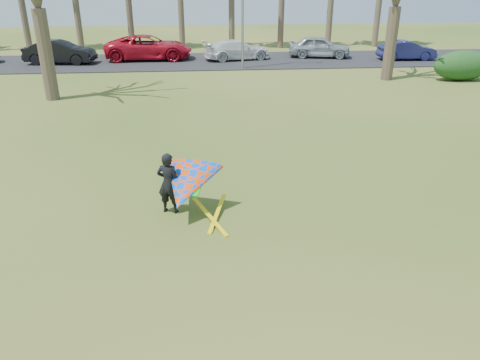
{
  "coord_description": "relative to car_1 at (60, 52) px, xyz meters",
  "views": [
    {
      "loc": [
        -0.94,
        -8.26,
        5.68
      ],
      "look_at": [
        0.0,
        2.0,
        1.1
      ],
      "focal_mm": 35.0,
      "sensor_mm": 36.0,
      "label": 1
    }
  ],
  "objects": [
    {
      "name": "ground",
      "position": [
        10.01,
        -24.72,
        -0.82
      ],
      "size": [
        100.0,
        100.0,
        0.0
      ],
      "primitive_type": "plane",
      "color": "#214C10",
      "rests_on": "ground"
    },
    {
      "name": "parking_strip",
      "position": [
        10.01,
        0.28,
        -0.79
      ],
      "size": [
        46.0,
        7.0,
        0.06
      ],
      "primitive_type": "cube",
      "color": "black",
      "rests_on": "ground"
    },
    {
      "name": "hedge_near",
      "position": [
        24.16,
        -7.31,
        0.02
      ],
      "size": [
        3.36,
        1.52,
        1.68
      ],
      "primitive_type": "ellipsoid",
      "color": "#183E16",
      "rests_on": "ground"
    },
    {
      "name": "car_1",
      "position": [
        0.0,
        0.0,
        0.0
      ],
      "size": [
        4.74,
        2.07,
        1.52
      ],
      "primitive_type": "imported",
      "rotation": [
        0.0,
        0.0,
        1.47
      ],
      "color": "black",
      "rests_on": "parking_strip"
    },
    {
      "name": "car_2",
      "position": [
        5.78,
        1.13,
        0.08
      ],
      "size": [
        6.03,
        2.82,
        1.67
      ],
      "primitive_type": "imported",
      "rotation": [
        0.0,
        0.0,
        1.58
      ],
      "color": "#B30E1F",
      "rests_on": "parking_strip"
    },
    {
      "name": "car_3",
      "position": [
        11.95,
        0.56,
        -0.08
      ],
      "size": [
        4.96,
        2.89,
        1.35
      ],
      "primitive_type": "imported",
      "rotation": [
        0.0,
        0.0,
        1.8
      ],
      "color": "silver",
      "rests_on": "parking_strip"
    },
    {
      "name": "car_4",
      "position": [
        17.95,
        0.96,
        -0.01
      ],
      "size": [
        4.67,
        2.66,
        1.5
      ],
      "primitive_type": "imported",
      "rotation": [
        0.0,
        0.0,
        1.36
      ],
      "color": "#959BA2",
      "rests_on": "parking_strip"
    },
    {
      "name": "car_5",
      "position": [
        23.77,
        -0.63,
        -0.11
      ],
      "size": [
        4.01,
        1.54,
        1.3
      ],
      "primitive_type": "imported",
      "rotation": [
        0.0,
        0.0,
        1.53
      ],
      "color": "#1A1B4E",
      "rests_on": "parking_strip"
    },
    {
      "name": "kite_flyer",
      "position": [
        8.66,
        -22.33,
        0.03
      ],
      "size": [
        2.13,
        2.39,
        2.02
      ],
      "color": "black",
      "rests_on": "ground"
    }
  ]
}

